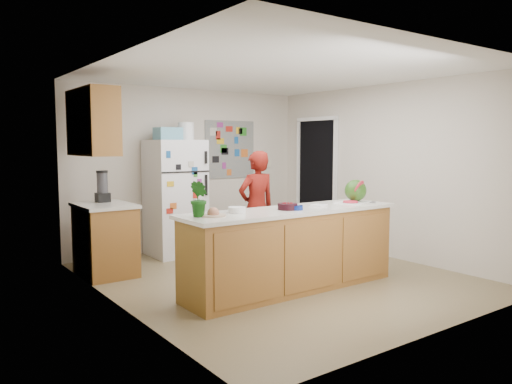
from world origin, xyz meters
TOP-DOWN VIEW (x-y plane):
  - floor at (0.00, 0.00)m, footprint 4.00×4.50m
  - wall_back at (0.00, 2.26)m, footprint 4.00×0.02m
  - wall_left at (-2.01, 0.00)m, footprint 0.02×4.50m
  - wall_right at (2.01, 0.00)m, footprint 0.02×4.50m
  - ceiling at (0.00, 0.00)m, footprint 4.00×4.50m
  - doorway at (1.99, 1.45)m, footprint 0.03×0.85m
  - peninsula_base at (-0.20, -0.50)m, footprint 2.60×0.62m
  - peninsula_top at (-0.20, -0.50)m, footprint 2.68×0.70m
  - side_counter_base at (-1.69, 1.35)m, footprint 0.60×0.80m
  - side_counter_top at (-1.69, 1.35)m, footprint 0.64×0.84m
  - upper_cabinets at (-1.82, 1.30)m, footprint 0.35×1.00m
  - refrigerator at (-0.45, 1.88)m, footprint 0.75×0.70m
  - fridge_top_bin at (-0.55, 1.88)m, footprint 0.35×0.28m
  - photo_collage at (0.75, 2.24)m, footprint 0.95×0.01m
  - person at (0.21, 0.74)m, footprint 0.58×0.39m
  - blender_appliance at (-1.64, 1.55)m, footprint 0.14×0.14m
  - cutting_board at (0.79, -0.50)m, footprint 0.48×0.41m
  - watermelon at (0.85, -0.48)m, footprint 0.27×0.27m
  - watermelon_slice at (0.68, -0.55)m, footprint 0.18×0.18m
  - cherry_bowl at (-0.29, -0.53)m, footprint 0.29×0.29m
  - white_bowl at (-0.88, -0.40)m, footprint 0.23×0.23m
  - cobalt_bowl at (-0.22, -0.60)m, footprint 0.18×0.18m
  - plate at (-1.21, -0.47)m, footprint 0.31×0.31m
  - paper_towel at (0.19, -0.51)m, footprint 0.21×0.20m
  - keys at (1.00, -0.63)m, footprint 0.10×0.08m
  - potted_plant at (-1.35, -0.45)m, footprint 0.17×0.21m

SIDE VIEW (x-z plane):
  - floor at x=0.00m, z-range -0.02..0.00m
  - side_counter_base at x=-1.69m, z-range 0.00..0.86m
  - peninsula_base at x=-0.20m, z-range 0.00..0.88m
  - person at x=0.21m, z-range 0.00..1.55m
  - refrigerator at x=-0.45m, z-range 0.00..1.70m
  - side_counter_top at x=-1.69m, z-range 0.86..0.90m
  - peninsula_top at x=-0.20m, z-range 0.88..0.92m
  - cutting_board at x=0.79m, z-range 0.92..0.93m
  - keys at x=1.00m, z-range 0.92..0.93m
  - plate at x=-1.21m, z-range 0.92..0.94m
  - paper_towel at x=0.19m, z-range 0.92..0.94m
  - watermelon_slice at x=0.68m, z-range 0.93..0.95m
  - cobalt_bowl at x=-0.22m, z-range 0.92..0.97m
  - white_bowl at x=-0.88m, z-range 0.92..0.98m
  - cherry_bowl at x=-0.29m, z-range 0.92..0.99m
  - doorway at x=1.99m, z-range 0.00..2.04m
  - watermelon at x=0.85m, z-range 0.93..1.20m
  - blender_appliance at x=-1.64m, z-range 0.90..1.28m
  - potted_plant at x=-1.35m, z-range 0.92..1.29m
  - wall_back at x=0.00m, z-range 0.00..2.50m
  - wall_left at x=-2.01m, z-range 0.00..2.50m
  - wall_right at x=2.01m, z-range 0.00..2.50m
  - photo_collage at x=0.75m, z-range 1.08..2.02m
  - fridge_top_bin at x=-0.55m, z-range 1.70..1.88m
  - upper_cabinets at x=-1.82m, z-range 1.50..2.30m
  - ceiling at x=0.00m, z-range 2.50..2.52m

